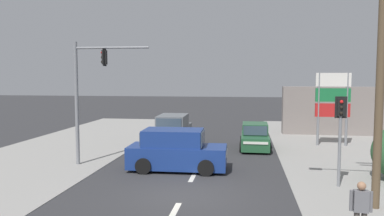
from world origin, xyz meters
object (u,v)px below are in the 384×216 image
at_px(suv_receding_far, 173,130).
at_px(hatchback_kerbside_parked, 255,137).
at_px(traffic_signal_mast, 87,87).
at_px(pedestal_signal_right_kerb, 340,126).
at_px(pedestrian_at_kerb, 361,209).
at_px(suv_oncoming_mid, 176,151).
at_px(utility_pole_foreground_right, 377,41).
at_px(shopping_plaza_sign, 333,98).

distance_m(suv_receding_far, hatchback_kerbside_parked, 5.27).
xyz_separation_m(traffic_signal_mast, pedestal_signal_right_kerb, (11.25, -2.17, -1.42)).
xyz_separation_m(suv_receding_far, pedestrian_at_kerb, (7.57, -13.59, 0.04)).
xyz_separation_m(traffic_signal_mast, suv_receding_far, (3.00, 6.29, -2.95)).
relative_size(suv_oncoming_mid, suv_receding_far, 1.00).
bearing_deg(pedestrian_at_kerb, traffic_signal_mast, 145.36).
relative_size(suv_oncoming_mid, pedestrian_at_kerb, 2.81).
height_order(pedestal_signal_right_kerb, hatchback_kerbside_parked, pedestal_signal_right_kerb).
relative_size(utility_pole_foreground_right, shopping_plaza_sign, 2.21).
distance_m(suv_oncoming_mid, suv_receding_far, 6.82).
relative_size(traffic_signal_mast, hatchback_kerbside_parked, 1.65).
height_order(pedestal_signal_right_kerb, shopping_plaza_sign, shopping_plaza_sign).
height_order(traffic_signal_mast, suv_receding_far, traffic_signal_mast).
distance_m(hatchback_kerbside_parked, pedestrian_at_kerb, 12.90).
bearing_deg(traffic_signal_mast, suv_oncoming_mid, -4.88).
distance_m(pedestal_signal_right_kerb, shopping_plaza_sign, 9.39).
distance_m(shopping_plaza_sign, hatchback_kerbside_parked, 5.56).
distance_m(utility_pole_foreground_right, suv_receding_far, 14.61).
distance_m(pedestal_signal_right_kerb, suv_oncoming_mid, 7.19).
bearing_deg(suv_oncoming_mid, shopping_plaza_sign, 41.05).
height_order(suv_oncoming_mid, hatchback_kerbside_parked, suv_oncoming_mid).
bearing_deg(suv_oncoming_mid, traffic_signal_mast, 175.12).
height_order(shopping_plaza_sign, pedestrian_at_kerb, shopping_plaza_sign).
bearing_deg(utility_pole_foreground_right, traffic_signal_mast, 158.99).
height_order(traffic_signal_mast, pedestal_signal_right_kerb, traffic_signal_mast).
xyz_separation_m(traffic_signal_mast, hatchback_kerbside_parked, (8.19, 5.37, -3.13)).
xyz_separation_m(utility_pole_foreground_right, suv_oncoming_mid, (-7.27, 4.12, -4.57)).
height_order(utility_pole_foreground_right, pedestrian_at_kerb, utility_pole_foreground_right).
xyz_separation_m(pedestal_signal_right_kerb, shopping_plaza_sign, (1.73, 9.21, 0.57)).
distance_m(traffic_signal_mast, suv_receding_far, 7.56).
bearing_deg(suv_receding_far, traffic_signal_mast, -115.51).
bearing_deg(pedestrian_at_kerb, hatchback_kerbside_parked, 100.65).
height_order(traffic_signal_mast, shopping_plaza_sign, traffic_signal_mast).
xyz_separation_m(suv_oncoming_mid, hatchback_kerbside_parked, (3.73, 5.75, -0.18)).
relative_size(utility_pole_foreground_right, hatchback_kerbside_parked, 2.79).
bearing_deg(traffic_signal_mast, pedestal_signal_right_kerb, -10.92).
bearing_deg(pedestal_signal_right_kerb, pedestrian_at_kerb, -97.50).
xyz_separation_m(utility_pole_foreground_right, hatchback_kerbside_parked, (-3.53, 9.88, -4.75)).
height_order(utility_pole_foreground_right, traffic_signal_mast, utility_pole_foreground_right).
relative_size(utility_pole_foreground_right, pedestrian_at_kerb, 6.24).
relative_size(traffic_signal_mast, suv_oncoming_mid, 1.31).
bearing_deg(suv_receding_far, suv_oncoming_mid, -77.68).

